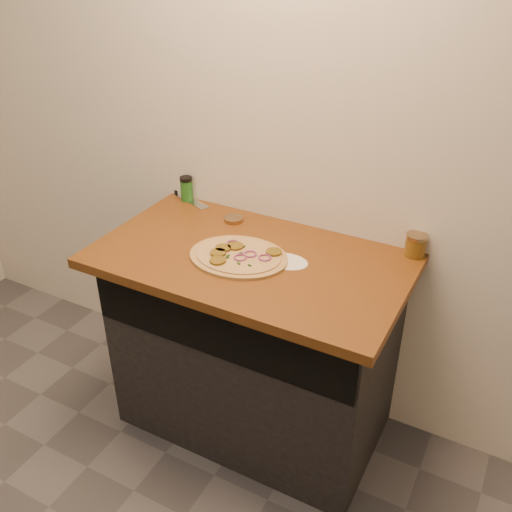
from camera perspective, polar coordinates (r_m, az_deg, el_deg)
The scene contains 8 objects.
cabinet at distance 2.47m, azimuth -0.15°, elevation -9.07°, with size 1.10×0.60×0.86m, color black.
countertop at distance 2.18m, azimuth -0.54°, elevation -0.39°, with size 1.20×0.70×0.04m, color brown.
pizza at distance 2.15m, azimuth -1.78°, elevation 0.01°, with size 0.41×0.41×0.03m.
chefs_knife at distance 2.69m, azimuth -7.61°, elevation 6.19°, with size 0.33×0.16×0.02m.
mason_jar_lid at distance 2.42m, azimuth -2.24°, elevation 3.70°, with size 0.08×0.08×0.02m, color #957A56.
salsa_jar at distance 2.24m, azimuth 15.69°, elevation 1.09°, with size 0.08×0.08×0.09m.
spice_shaker at distance 2.61m, azimuth -6.97°, elevation 6.70°, with size 0.06×0.06×0.11m.
flour_spill at distance 2.14m, azimuth 3.00°, elevation -0.53°, with size 0.17×0.17×0.00m, color silver.
Camera 1 is at (0.90, -0.22, 2.01)m, focal length 40.00 mm.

